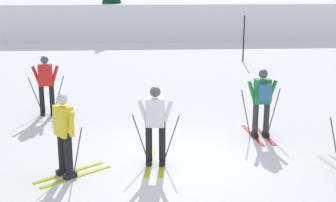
% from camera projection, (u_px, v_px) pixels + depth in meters
% --- Properties ---
extents(ground_plane, '(120.00, 120.00, 0.00)m').
position_uv_depth(ground_plane, '(178.00, 163.00, 10.41)').
color(ground_plane, white).
extents(far_snow_ridge, '(80.00, 6.69, 2.15)m').
position_uv_depth(far_snow_ridge, '(152.00, 18.00, 31.05)').
color(far_snow_ridge, white).
rests_on(far_snow_ridge, ground).
extents(skier_white, '(1.00, 1.63, 1.71)m').
position_uv_depth(skier_white, '(155.00, 124.00, 10.05)').
color(skier_white, gold).
rests_on(skier_white, ground).
extents(skier_red, '(1.00, 1.63, 1.71)m').
position_uv_depth(skier_red, '(46.00, 84.00, 13.62)').
color(skier_red, silver).
rests_on(skier_red, ground).
extents(skier_yellow, '(1.47, 1.30, 1.71)m').
position_uv_depth(skier_yellow, '(65.00, 133.00, 9.47)').
color(skier_yellow, gold).
rests_on(skier_yellow, ground).
extents(skier_green, '(1.00, 1.63, 1.71)m').
position_uv_depth(skier_green, '(262.00, 100.00, 11.75)').
color(skier_green, red).
rests_on(skier_green, ground).
extents(trail_marker_pole, '(0.06, 0.06, 2.09)m').
position_uv_depth(trail_marker_pole, '(244.00, 39.00, 21.83)').
color(trail_marker_pole, black).
rests_on(trail_marker_pole, ground).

